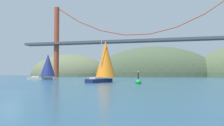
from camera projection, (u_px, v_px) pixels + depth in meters
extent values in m
plane|color=navy|center=(10.00, 92.00, 23.67)|extent=(360.00, 360.00, 0.00)
ellipsoid|color=#5B6647|center=(69.00, 76.00, 167.86)|extent=(57.66, 44.00, 31.44)
ellipsoid|color=#425138|center=(153.00, 76.00, 153.26)|extent=(80.93, 44.00, 39.48)
cylinder|color=#A34228|center=(57.00, 42.00, 127.45)|extent=(2.80, 2.80, 38.44)
cube|color=#47474C|center=(137.00, 41.00, 116.54)|extent=(125.30, 6.00, 1.20)
cylinder|color=#A34228|center=(67.00, 14.00, 126.57)|extent=(13.03, 0.50, 8.83)
cylinder|color=#A34228|center=(89.00, 26.00, 123.15)|extent=(12.96, 0.50, 6.06)
cylinder|color=#A34228|center=(113.00, 33.00, 119.86)|extent=(12.86, 0.50, 3.29)
cylinder|color=#A34228|center=(137.00, 34.00, 116.69)|extent=(12.76, 0.50, 0.50)
cylinder|color=#A34228|center=(163.00, 30.00, 113.65)|extent=(12.86, 0.50, 3.29)
cylinder|color=#A34228|center=(190.00, 21.00, 110.73)|extent=(12.96, 0.50, 6.06)
cylinder|color=#A34228|center=(219.00, 4.00, 107.95)|extent=(13.03, 0.50, 8.83)
cube|color=#191E4C|center=(99.00, 81.00, 49.51)|extent=(4.12, 7.89, 0.79)
cube|color=beige|center=(96.00, 78.00, 48.36)|extent=(2.15, 2.78, 0.36)
cylinder|color=#B2B2B7|center=(101.00, 55.00, 50.41)|extent=(0.14, 0.14, 10.20)
cone|color=orange|center=(106.00, 59.00, 51.82)|extent=(5.51, 5.51, 8.19)
cube|color=#B7B2A8|center=(40.00, 78.00, 73.77)|extent=(7.90, 4.39, 0.69)
cube|color=beige|center=(36.00, 77.00, 73.73)|extent=(2.82, 2.40, 0.36)
cylinder|color=#B2B2B7|center=(43.00, 63.00, 74.01)|extent=(0.14, 0.14, 8.84)
cone|color=navy|center=(48.00, 65.00, 74.06)|extent=(5.84, 5.84, 7.17)
sphere|color=green|center=(138.00, 82.00, 43.13)|extent=(1.10, 1.10, 1.10)
cylinder|color=black|center=(138.00, 77.00, 43.18)|extent=(0.20, 0.20, 1.60)
sphere|color=#F2EA99|center=(138.00, 72.00, 43.22)|extent=(0.24, 0.24, 0.24)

